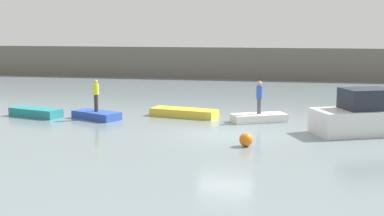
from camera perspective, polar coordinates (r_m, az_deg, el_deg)
ground_plane at (r=24.49m, az=3.64°, el=-2.93°), size 120.00×120.00×0.00m
embankment_wall at (r=50.59m, az=7.70°, el=4.76°), size 80.00×1.20×2.98m
motorboat at (r=26.20m, az=18.82°, el=-0.87°), size 6.11×4.18×2.11m
rowboat_teal at (r=30.66m, az=-16.40°, el=-0.46°), size 3.23×1.91×0.47m
rowboat_blue at (r=29.14m, az=-10.20°, el=-0.76°), size 2.94×2.22×0.41m
rowboat_yellow at (r=29.45m, az=-0.87°, el=-0.50°), size 3.91×1.99×0.43m
rowboat_white at (r=28.06m, az=7.18°, el=-1.05°), size 3.05×2.27×0.42m
person_hiviz_shirt at (r=28.98m, az=-10.26°, el=1.51°), size 0.32×0.32×1.72m
person_blue_shirt at (r=27.89m, az=7.23°, el=1.34°), size 0.32×0.32×1.72m
mooring_buoy at (r=22.26m, az=5.81°, el=-3.40°), size 0.57×0.57×0.57m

